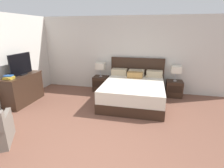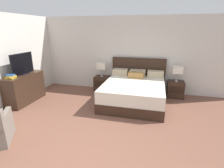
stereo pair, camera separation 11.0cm
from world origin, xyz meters
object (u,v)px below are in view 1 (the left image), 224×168
Objects in this scene: table_lamp_left at (101,66)px; book_red_cover at (9,78)px; book_blue_cover at (9,77)px; dresser at (23,89)px; bed at (134,91)px; nightstand_right at (174,89)px; table_lamp_right at (176,70)px; nightstand_left at (101,84)px; book_small_top at (8,76)px; tv at (21,65)px.

book_red_cover is at bearing -134.10° from table_lamp_left.
table_lamp_left is 2.40× the size of book_blue_cover.
dresser is at bearing 92.29° from book_blue_cover.
bed is 10.21× the size of book_blue_cover.
book_red_cover is at bearing -91.62° from dresser.
nightstand_right is 2.04× the size of book_red_cover.
table_lamp_right is (0.00, 0.00, 0.63)m from nightstand_right.
dresser reaches higher than nightstand_left.
book_red_cover reaches higher than nightstand_right.
nightstand_right is 4.85m from book_small_top.
bed reaches higher than table_lamp_right.
nightstand_right is 1.06× the size of table_lamp_left.
bed is 3.43m from book_red_cover.
book_small_top is at bearing -134.02° from table_lamp_left.
bed is 4.25× the size of table_lamp_right.
nightstand_right is 4.85m from book_red_cover.
book_blue_cover is at bearing -88.24° from tv.
table_lamp_left reaches higher than book_small_top.
nightstand_left is 2.50× the size of book_small_top.
book_red_cover is at bearing -158.37° from bed.
table_lamp_left is at bearing 46.34° from book_blue_cover.
book_small_top reaches higher than dresser.
nightstand_right is 1.06× the size of table_lamp_right.
bed is 1.53m from table_lamp_left.
book_blue_cover reaches higher than nightstand_left.
bed is at bearing 21.63° from book_red_cover.
bed is 1.62× the size of dresser.
nightstand_left is 2.81m from book_blue_cover.
nightstand_left is 0.63m from table_lamp_left.
nightstand_right is 2.50× the size of book_small_top.
dresser is 0.61m from book_red_cover.
table_lamp_left is 0.59× the size of tv.
dresser is at bearing 89.08° from book_small_top.
table_lamp_right is (2.46, 0.00, 0.63)m from nightstand_left.
tv is (-4.37, -1.49, 0.25)m from table_lamp_right.
book_small_top is at bearing -90.92° from dresser.
book_red_cover is (-0.01, -0.43, 0.43)m from dresser.
table_lamp_left is 2.49m from dresser.
tv is 4.00× the size of book_small_top.
nightstand_left is 2.57m from tv.
table_lamp_right is 4.80m from book_small_top.
book_blue_cover is at bearing 0.00° from book_red_cover.
book_blue_cover is 0.98× the size of book_small_top.
tv reaches higher than bed.
nightstand_left is 2.54m from table_lamp_right.
table_lamp_left and table_lamp_right have the same top height.
table_lamp_left is (0.00, 0.00, 0.63)m from nightstand_left.
dresser is (-1.91, -1.54, 0.18)m from nightstand_left.
table_lamp_right reaches higher than book_blue_cover.
tv reaches higher than table_lamp_right.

